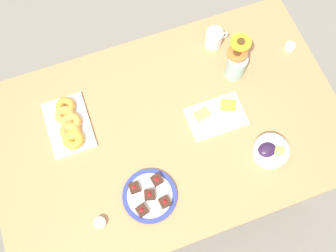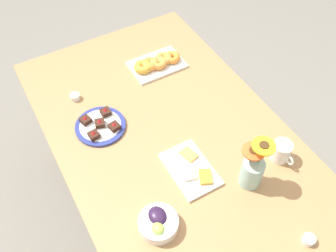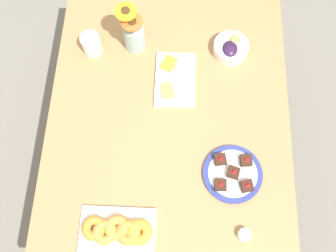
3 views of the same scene
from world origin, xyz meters
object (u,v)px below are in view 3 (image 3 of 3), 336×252
object	(u,v)px
jam_cup_honey	(244,235)
flower_vase	(134,35)
coffee_mug	(91,44)
grape_bowl	(231,48)
croissant_platter	(118,231)
dessert_plate	(233,174)
dining_table	(168,136)
cheese_platter	(175,79)

from	to	relation	value
jam_cup_honey	flower_vase	bearing A→B (deg)	29.87
coffee_mug	grape_bowl	distance (m)	0.61
jam_cup_honey	croissant_platter	bearing A→B (deg)	90.94
coffee_mug	croissant_platter	bearing A→B (deg)	-166.83
coffee_mug	flower_vase	world-z (taller)	flower_vase
jam_cup_honey	dessert_plate	size ratio (longest dim) A/B	0.21
dining_table	croissant_platter	xyz separation A→B (m)	(-0.41, 0.17, 0.11)
jam_cup_honey	coffee_mug	bearing A→B (deg)	39.92
dessert_plate	flower_vase	distance (m)	0.71
croissant_platter	grape_bowl	bearing A→B (deg)	-28.16
croissant_platter	dessert_plate	bearing A→B (deg)	-60.91
dessert_plate	flower_vase	bearing A→B (deg)	36.49
dining_table	croissant_platter	distance (m)	0.46
croissant_platter	flower_vase	size ratio (longest dim) A/B	1.19
dining_table	coffee_mug	xyz separation A→B (m)	(0.36, 0.35, 0.13)
cheese_platter	jam_cup_honey	xyz separation A→B (m)	(-0.63, -0.28, 0.01)
dining_table	grape_bowl	distance (m)	0.47
coffee_mug	cheese_platter	size ratio (longest dim) A/B	0.45
dining_table	croissant_platter	size ratio (longest dim) A/B	5.49
dining_table	dessert_plate	bearing A→B (deg)	-124.25
grape_bowl	cheese_platter	distance (m)	0.28
grape_bowl	flower_vase	world-z (taller)	flower_vase
cheese_platter	jam_cup_honey	world-z (taller)	cheese_platter
cheese_platter	dessert_plate	bearing A→B (deg)	-149.45
coffee_mug	croissant_platter	xyz separation A→B (m)	(-0.78, -0.18, -0.02)
dessert_plate	cheese_platter	bearing A→B (deg)	30.55
grape_bowl	flower_vase	distance (m)	0.43
coffee_mug	cheese_platter	bearing A→B (deg)	-110.13
grape_bowl	croissant_platter	xyz separation A→B (m)	(-0.79, 0.42, -0.01)
coffee_mug	flower_vase	distance (m)	0.19
dining_table	flower_vase	size ratio (longest dim) A/B	6.51
coffee_mug	jam_cup_honey	bearing A→B (deg)	-140.08
cheese_platter	flower_vase	distance (m)	0.26
jam_cup_honey	dessert_plate	xyz separation A→B (m)	(0.23, 0.04, -0.00)
dining_table	coffee_mug	bearing A→B (deg)	43.66
grape_bowl	croissant_platter	distance (m)	0.90
cheese_platter	dessert_plate	xyz separation A→B (m)	(-0.41, -0.24, 0.00)
croissant_platter	flower_vase	bearing A→B (deg)	-0.23
coffee_mug	jam_cup_honey	xyz separation A→B (m)	(-0.77, -0.64, -0.03)
croissant_platter	dessert_plate	xyz separation A→B (m)	(0.24, -0.42, -0.01)
coffee_mug	dining_table	bearing A→B (deg)	-136.34
coffee_mug	flower_vase	size ratio (longest dim) A/B	0.48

